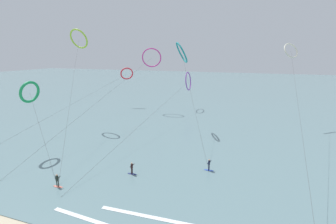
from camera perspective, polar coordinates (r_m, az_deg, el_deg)
name	(u,v)px	position (r m, az deg, el deg)	size (l,w,h in m)	color
sea_water	(229,89)	(116.62, 13.96, 5.19)	(400.00, 200.00, 0.08)	slate
surfer_navy	(132,169)	(34.51, -8.37, -12.95)	(1.40, 0.61, 1.70)	navy
surfer_cobalt	(209,166)	(35.58, 9.48, -12.15)	(1.40, 0.61, 1.70)	#2647B7
surfer_coral	(57,181)	(34.09, -24.27, -14.44)	(1.40, 0.60, 1.70)	#EA7260
kite_ivory	(291,51)	(61.27, 26.62, 12.57)	(4.06, 47.89, 18.32)	silver
kite_violet	(188,81)	(71.87, 4.70, 7.12)	(2.35, 52.82, 10.88)	purple
kite_magenta	(151,58)	(68.90, -3.85, 12.44)	(5.73, 45.52, 17.50)	#CC288E
kite_teal	(182,53)	(52.49, 3.20, 13.57)	(11.76, 21.39, 18.38)	teal
kite_emerald	(30,92)	(44.28, -29.42, 4.04)	(11.96, 9.41, 11.95)	#199351
kite_crimson	(127,74)	(76.37, -9.60, 8.77)	(4.39, 53.12, 11.89)	red
kite_lime	(79,39)	(57.78, -19.99, 15.64)	(16.40, 25.15, 21.14)	#8CC62D
wave_crest_far	(163,220)	(26.52, -1.10, -23.77)	(13.65, 0.50, 0.12)	white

